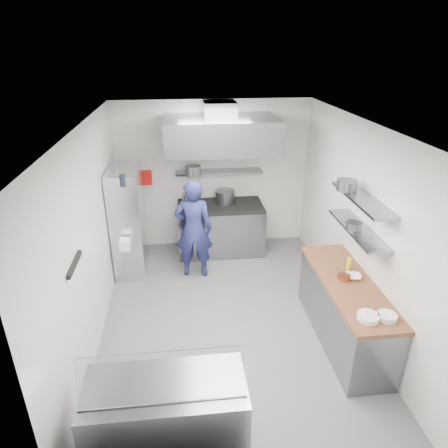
{
  "coord_description": "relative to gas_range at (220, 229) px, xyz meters",
  "views": [
    {
      "loc": [
        -0.6,
        -4.74,
        3.71
      ],
      "look_at": [
        0.0,
        0.6,
        1.25
      ],
      "focal_mm": 32.0,
      "sensor_mm": 36.0,
      "label": 1
    }
  ],
  "objects": [
    {
      "name": "floor",
      "position": [
        -0.1,
        -2.1,
        -0.45
      ],
      "size": [
        5.0,
        5.0,
        0.0
      ],
      "primitive_type": "plane",
      "color": "#57575A",
      "rests_on": "ground"
    },
    {
      "name": "ceiling",
      "position": [
        -0.1,
        -2.1,
        2.35
      ],
      "size": [
        5.0,
        5.0,
        0.0
      ],
      "primitive_type": "plane",
      "rotation": [
        3.14,
        0.0,
        0.0
      ],
      "color": "silver",
      "rests_on": "wall_back"
    },
    {
      "name": "wall_back",
      "position": [
        -0.1,
        0.4,
        0.95
      ],
      "size": [
        3.6,
        2.8,
        0.02
      ],
      "primitive_type": "cube",
      "rotation": [
        1.57,
        0.0,
        0.0
      ],
      "color": "white",
      "rests_on": "floor"
    },
    {
      "name": "wall_front",
      "position": [
        -0.1,
        -4.6,
        0.95
      ],
      "size": [
        3.6,
        2.8,
        0.02
      ],
      "primitive_type": "cube",
      "rotation": [
        -1.57,
        0.0,
        0.0
      ],
      "color": "white",
      "rests_on": "floor"
    },
    {
      "name": "wall_left",
      "position": [
        -1.9,
        -2.1,
        0.95
      ],
      "size": [
        2.8,
        5.0,
        0.02
      ],
      "primitive_type": "cube",
      "rotation": [
        1.57,
        0.0,
        1.57
      ],
      "color": "white",
      "rests_on": "floor"
    },
    {
      "name": "wall_right",
      "position": [
        1.7,
        -2.1,
        0.95
      ],
      "size": [
        2.8,
        5.0,
        0.02
      ],
      "primitive_type": "cube",
      "rotation": [
        1.57,
        0.0,
        -1.57
      ],
      "color": "white",
      "rests_on": "floor"
    },
    {
      "name": "gas_range",
      "position": [
        0.0,
        0.0,
        0.0
      ],
      "size": [
        1.6,
        0.8,
        0.9
      ],
      "primitive_type": "cube",
      "color": "gray",
      "rests_on": "floor"
    },
    {
      "name": "cooktop",
      "position": [
        0.0,
        0.0,
        0.48
      ],
      "size": [
        1.57,
        0.78,
        0.06
      ],
      "primitive_type": "cube",
      "color": "black",
      "rests_on": "gas_range"
    },
    {
      "name": "stock_pot_left",
      "position": [
        -0.55,
        0.1,
        0.61
      ],
      "size": [
        0.29,
        0.29,
        0.2
      ],
      "primitive_type": "cylinder",
      "color": "slate",
      "rests_on": "cooktop"
    },
    {
      "name": "stock_pot_mid",
      "position": [
        0.1,
        0.1,
        0.63
      ],
      "size": [
        0.36,
        0.36,
        0.24
      ],
      "primitive_type": "cylinder",
      "color": "slate",
      "rests_on": "cooktop"
    },
    {
      "name": "over_range_shelf",
      "position": [
        0.0,
        0.24,
        1.07
      ],
      "size": [
        1.6,
        0.3,
        0.04
      ],
      "primitive_type": "cube",
      "color": "gray",
      "rests_on": "wall_back"
    },
    {
      "name": "shelf_pot_a",
      "position": [
        -0.48,
        0.0,
        1.18
      ],
      "size": [
        0.27,
        0.27,
        0.18
      ],
      "primitive_type": "cylinder",
      "color": "slate",
      "rests_on": "over_range_shelf"
    },
    {
      "name": "extractor_hood",
      "position": [
        0.0,
        -0.18,
        1.85
      ],
      "size": [
        1.9,
        1.15,
        0.55
      ],
      "primitive_type": "cube",
      "color": "gray",
      "rests_on": "wall_back"
    },
    {
      "name": "hood_duct",
      "position": [
        0.0,
        0.05,
        2.23
      ],
      "size": [
        0.55,
        0.55,
        0.24
      ],
      "primitive_type": "cube",
      "color": "slate",
      "rests_on": "extractor_hood"
    },
    {
      "name": "red_firebox",
      "position": [
        -1.35,
        0.34,
        0.97
      ],
      "size": [
        0.22,
        0.1,
        0.26
      ],
      "primitive_type": "cube",
      "color": "red",
      "rests_on": "wall_back"
    },
    {
      "name": "chef",
      "position": [
        -0.53,
        -0.81,
        0.41
      ],
      "size": [
        0.67,
        0.48,
        1.73
      ],
      "primitive_type": "imported",
      "rotation": [
        0.0,
        0.0,
        3.03
      ],
      "color": "navy",
      "rests_on": "floor"
    },
    {
      "name": "wire_rack",
      "position": [
        -1.63,
        -0.53,
        0.48
      ],
      "size": [
        0.5,
        0.9,
        1.85
      ],
      "primitive_type": "cube",
      "color": "silver",
      "rests_on": "floor"
    },
    {
      "name": "rack_bin_a",
      "position": [
        -1.63,
        -1.12,
        0.35
      ],
      "size": [
        0.15,
        0.19,
        0.17
      ],
      "primitive_type": "cube",
      "color": "white",
      "rests_on": "wire_rack"
    },
    {
      "name": "rack_bin_b",
      "position": [
        -1.63,
        -0.6,
        0.85
      ],
      "size": [
        0.14,
        0.18,
        0.16
      ],
      "primitive_type": "cube",
      "color": "yellow",
      "rests_on": "wire_rack"
    },
    {
      "name": "rack_jar",
      "position": [
        -1.58,
        -0.95,
        1.35
      ],
      "size": [
        0.1,
        0.1,
        0.18
      ],
      "primitive_type": "cylinder",
      "color": "black",
      "rests_on": "wire_rack"
    },
    {
      "name": "knife_strip",
      "position": [
        -1.88,
        -3.0,
        1.1
      ],
      "size": [
        0.04,
        0.55,
        0.05
      ],
      "primitive_type": "cube",
      "color": "black",
      "rests_on": "wall_left"
    },
    {
      "name": "prep_counter_base",
      "position": [
        1.38,
        -2.7,
        -0.03
      ],
      "size": [
        0.62,
        2.0,
        0.84
      ],
      "primitive_type": "cube",
      "color": "gray",
      "rests_on": "floor"
    },
    {
      "name": "prep_counter_top",
      "position": [
        1.38,
        -2.7,
        0.42
      ],
      "size": [
        0.65,
        2.04,
        0.06
      ],
      "primitive_type": "cube",
      "color": "brown",
      "rests_on": "prep_counter_base"
    },
    {
      "name": "plate_stack_a",
      "position": [
        1.51,
        -3.46,
        0.48
      ],
      "size": [
        0.22,
        0.22,
        0.06
      ],
      "primitive_type": "cylinder",
      "color": "white",
      "rests_on": "prep_counter_top"
    },
    {
      "name": "plate_stack_b",
      "position": [
        1.29,
        -3.45,
        0.48
      ],
      "size": [
        0.25,
        0.25,
        0.06
      ],
      "primitive_type": "cylinder",
      "color": "white",
      "rests_on": "prep_counter_top"
    },
    {
      "name": "copper_pan",
      "position": [
        1.34,
        -2.63,
        0.48
      ],
      "size": [
        0.17,
        0.17,
        0.06
      ],
      "primitive_type": "cylinder",
      "color": "#B65C33",
      "rests_on": "prep_counter_top"
    },
    {
      "name": "squeeze_bottle",
      "position": [
        1.49,
        -2.41,
        0.54
      ],
      "size": [
        0.06,
        0.06,
        0.18
      ],
      "primitive_type": "cylinder",
      "color": "yellow",
      "rests_on": "prep_counter_top"
    },
    {
      "name": "mixing_bowl",
      "position": [
        1.47,
        -2.62,
        0.47
      ],
      "size": [
        0.24,
        0.24,
        0.05
      ],
      "primitive_type": "imported",
      "rotation": [
        0.0,
        0.0,
        -0.21
      ],
      "color": "white",
      "rests_on": "prep_counter_top"
    },
    {
      "name": "wall_shelf_lower",
      "position": [
        1.54,
        -2.4,
        1.05
      ],
      "size": [
        0.3,
        1.3,
        0.04
      ],
      "primitive_type": "cube",
      "color": "gray",
      "rests_on": "wall_right"
    },
    {
      "name": "wall_shelf_upper",
      "position": [
        1.54,
        -2.4,
        1.47
      ],
      "size": [
        0.3,
        1.3,
        0.04
      ],
      "primitive_type": "cube",
      "color": "gray",
      "rests_on": "wall_right"
    },
    {
      "name": "shelf_pot_c",
      "position": [
        1.47,
        -2.43,
        1.12
      ],
      "size": [
        0.2,
        0.2,
        0.1
      ],
      "primitive_type": "cylinder",
      "color": "slate",
      "rests_on": "wall_shelf_lower"
    },
    {
      "name": "shelf_pot_d",
      "position": [
        1.44,
        -2.12,
        1.56
      ],
      "size": [
        0.27,
        0.27,
        0.14
      ],
      "primitive_type": "cylinder",
      "color": "slate",
      "rests_on": "wall_shelf_upper"
    },
    {
      "name": "display_case",
      "position": [
        -0.94,
        -4.1,
        -0.03
      ],
      "size": [
        1.5,
        0.7,
        0.85
      ],
      "primitive_type": "cube",
      "color": "gray",
      "rests_on": "floor"
    },
    {
      "name": "display_glass",
      "position": [
        -0.94,
        -4.22,
        0.62
      ],
      "size": [
        1.47,
        0.19,
        0.42
      ],
      "primitive_type": "cube",
      "rotation": [
        -0.38,
        0.0,
        0.0
      ],
      "color": "silver",
      "rests_on": "display_case"
    }
  ]
}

